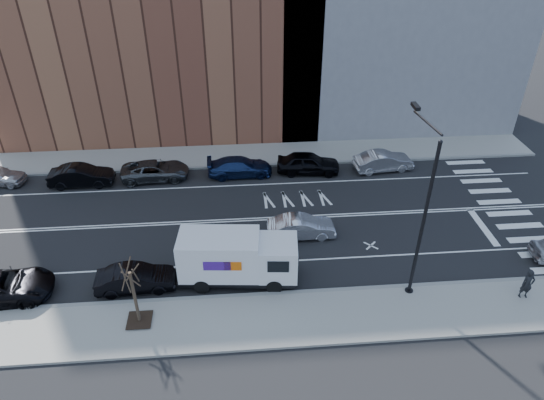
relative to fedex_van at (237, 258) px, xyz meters
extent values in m
plane|color=black|center=(2.07, 5.60, -1.54)|extent=(120.00, 120.00, 0.00)
cube|color=gray|center=(2.07, -3.20, -1.47)|extent=(44.00, 3.60, 0.15)
cube|color=gray|center=(2.07, 14.40, -1.47)|extent=(44.00, 3.60, 0.15)
cube|color=gray|center=(2.07, -1.40, -1.46)|extent=(44.00, 0.25, 0.17)
cube|color=gray|center=(2.07, 12.60, -1.46)|extent=(44.00, 0.25, 0.17)
cylinder|color=black|center=(9.07, -1.80, 2.96)|extent=(0.18, 0.18, 9.00)
cylinder|color=black|center=(9.07, -1.80, -1.44)|extent=(0.44, 0.44, 0.20)
sphere|color=black|center=(9.07, -1.80, 7.41)|extent=(0.20, 0.20, 0.20)
cylinder|color=black|center=(9.07, -0.10, 7.56)|extent=(0.11, 3.49, 0.48)
cube|color=black|center=(9.07, 1.60, 7.66)|extent=(0.25, 0.80, 0.18)
cube|color=#FFF2CC|center=(9.07, 1.60, 7.56)|extent=(0.18, 0.55, 0.03)
cube|color=black|center=(-4.93, -2.80, -1.31)|extent=(1.20, 1.20, 0.04)
cylinder|color=#382B1E|center=(-4.93, -2.80, 0.21)|extent=(0.16, 0.16, 3.20)
cylinder|color=#382B1E|center=(-4.68, -2.80, 1.61)|extent=(0.06, 0.80, 1.44)
cylinder|color=#382B1E|center=(-4.85, -2.56, 1.61)|extent=(0.81, 0.31, 1.19)
cylinder|color=#382B1E|center=(-5.13, -2.65, 1.61)|extent=(0.58, 0.76, 1.50)
cylinder|color=#382B1E|center=(-5.13, -2.95, 1.61)|extent=(0.47, 0.61, 1.37)
cylinder|color=#382B1E|center=(-4.85, -3.04, 1.61)|extent=(0.72, 0.29, 1.13)
cube|color=black|center=(-0.02, 0.00, -1.09)|extent=(6.44, 2.68, 0.30)
cube|color=white|center=(2.20, -0.20, 0.03)|extent=(2.21, 2.35, 2.03)
cube|color=black|center=(3.23, -0.29, 0.33)|extent=(0.23, 1.87, 0.96)
cube|color=black|center=(2.10, -1.30, 0.33)|extent=(1.11, 0.14, 0.71)
cube|color=black|center=(2.30, 0.90, 0.33)|extent=(1.11, 0.14, 0.71)
cube|color=black|center=(3.19, -0.28, -0.98)|extent=(0.33, 2.03, 0.35)
cube|color=white|center=(-0.93, 0.08, 0.23)|extent=(4.43, 2.60, 2.33)
cube|color=#47198C|center=(-1.03, -1.05, 0.38)|extent=(1.41, 0.15, 0.56)
cube|color=orange|center=(-0.22, -1.12, 0.38)|extent=(0.91, 0.10, 0.56)
cube|color=#47198C|center=(-0.83, 1.21, 0.38)|extent=(1.41, 0.15, 0.56)
cube|color=orange|center=(-0.02, 1.14, 0.38)|extent=(0.91, 0.10, 0.56)
cylinder|color=black|center=(1.91, -1.19, -1.12)|extent=(0.87, 0.36, 0.85)
cylinder|color=black|center=(2.09, 0.83, -1.12)|extent=(0.87, 0.36, 0.85)
cylinder|color=black|center=(-1.92, -0.85, -1.12)|extent=(0.87, 0.36, 0.85)
cylinder|color=black|center=(-1.75, 1.17, -1.12)|extent=(0.87, 0.36, 0.85)
imported|color=black|center=(-10.96, 10.95, -0.80)|extent=(4.53, 1.62, 1.49)
imported|color=#44474B|center=(-5.78, 11.39, -0.86)|extent=(5.02, 2.55, 1.36)
imported|color=navy|center=(0.42, 11.42, -0.85)|extent=(4.83, 2.08, 1.39)
imported|color=black|center=(5.55, 11.41, -0.75)|extent=(4.83, 2.36, 1.59)
imported|color=#A6A6AB|center=(11.25, 11.31, -0.81)|extent=(4.60, 2.07, 1.47)
imported|color=silver|center=(3.98, 3.61, -0.86)|extent=(4.16, 1.51, 1.36)
imported|color=black|center=(-5.43, -0.27, -0.85)|extent=(4.26, 1.69, 1.38)
imported|color=black|center=(14.90, -2.70, -0.51)|extent=(0.67, 0.46, 1.76)
camera|label=1|loc=(0.25, -20.05, 16.83)|focal=32.00mm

